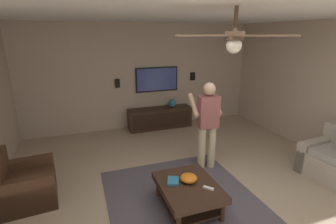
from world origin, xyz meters
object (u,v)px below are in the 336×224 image
coffee_table (188,190)px  remote_white (209,188)px  book (173,181)px  ceiling_fan (234,38)px  wall_speaker_right (117,83)px  person_standing (208,121)px  bowl (189,178)px  media_console (160,118)px  tv (157,79)px  armchair (23,186)px  vase_round (172,103)px  wall_speaker_left (193,76)px

coffee_table → remote_white: size_ratio=6.67×
book → ceiling_fan: bearing=-127.5°
coffee_table → ceiling_fan: ceiling_fan is taller
coffee_table → wall_speaker_right: bearing=6.3°
person_standing → bowl: size_ratio=6.73×
media_console → tv: 1.04m
book → bowl: bearing=-82.0°
armchair → tv: (2.63, -2.92, 1.01)m
person_standing → remote_white: 1.44m
armchair → person_standing: (0.04, -3.07, 0.65)m
vase_round → wall_speaker_right: bearing=79.0°
media_console → remote_white: bearing=-7.1°
wall_speaker_left → wall_speaker_right: bearing=90.0°
coffee_table → book: book is taller
coffee_table → vase_round: (3.33, -1.00, 0.36)m
bowl → wall_speaker_right: bearing=6.9°
coffee_table → vase_round: size_ratio=4.55×
bowl → ceiling_fan: ceiling_fan is taller
armchair → person_standing: size_ratio=0.53×
ceiling_fan → tv: bearing=-6.2°
tv → wall_speaker_right: tv is taller
tv → remote_white: bearing=-6.6°
vase_round → wall_speaker_right: (0.27, 1.40, 0.59)m
coffee_table → tv: 3.78m
book → ceiling_fan: ceiling_fan is taller
bowl → remote_white: bearing=-145.1°
coffee_table → tv: (3.59, -0.65, 0.99)m
remote_white → armchair: bearing=23.7°
remote_white → wall_speaker_right: (3.81, 0.61, 0.83)m
book → remote_white: bearing=-105.6°
bowl → remote_white: size_ratio=1.63×
wall_speaker_right → tv: bearing=-90.7°
book → wall_speaker_right: (3.48, 0.21, 0.83)m
person_standing → bowl: (-0.94, 0.78, -0.48)m
armchair → vase_round: (2.37, -3.26, 0.38)m
tv → wall_speaker_right: 1.06m
remote_white → tv: bearing=-47.9°
armchair → bowl: size_ratio=3.60×
bowl → armchair: bearing=68.6°
tv → remote_white: size_ratio=7.67×
wall_speaker_right → armchair: bearing=144.9°
coffee_table → media_console: media_console is taller
person_standing → wall_speaker_right: (2.61, 1.21, 0.31)m
remote_white → wall_speaker_left: bearing=-62.8°
media_console → ceiling_fan: ceiling_fan is taller
media_console → tv: tv is taller
armchair → wall_speaker_left: wall_speaker_left is taller
armchair → coffee_table: (-0.95, -2.26, 0.02)m
coffee_table → armchair: bearing=67.1°
wall_speaker_left → remote_white: bearing=158.5°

